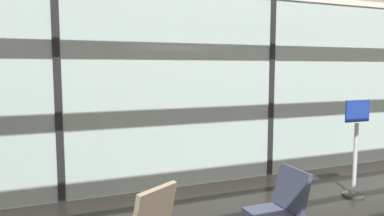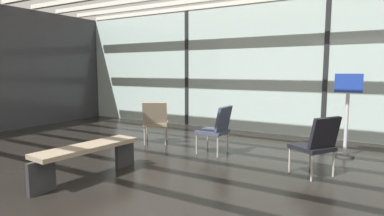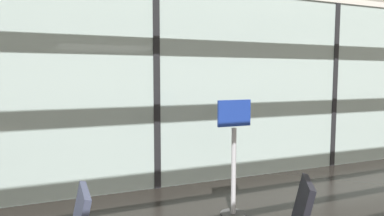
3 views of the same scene
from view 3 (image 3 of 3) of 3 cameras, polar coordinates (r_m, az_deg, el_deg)
glass_curtain_wall at (r=5.28m, az=-5.97°, el=3.19°), size 14.00×0.08×3.07m
window_mullion_1 at (r=5.28m, az=-5.97°, el=3.19°), size 0.10×0.12×3.07m
window_mullion_2 at (r=7.12m, az=22.20°, el=3.37°), size 0.10×0.12×3.07m
parked_airplane at (r=10.25m, az=-22.69°, el=7.46°), size 13.64×4.36×4.36m
info_sign at (r=4.32m, az=6.88°, el=-8.80°), size 0.44×0.32×1.44m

